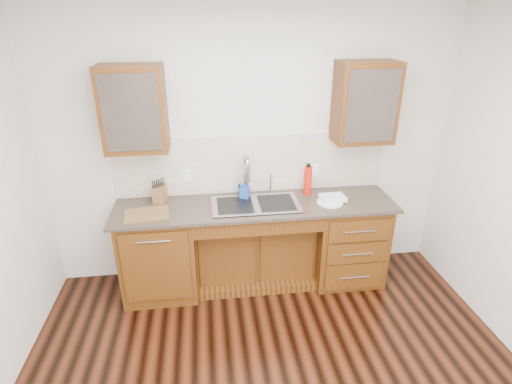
{
  "coord_description": "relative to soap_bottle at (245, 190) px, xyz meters",
  "views": [
    {
      "loc": [
        -0.45,
        -1.99,
        2.59
      ],
      "look_at": [
        0.0,
        1.4,
        1.05
      ],
      "focal_mm": 28.0,
      "sensor_mm": 36.0,
      "label": 1
    }
  ],
  "objects": [
    {
      "name": "sink",
      "position": [
        0.09,
        -0.16,
        -0.18
      ],
      "size": [
        0.84,
        0.46,
        0.19
      ],
      "primitive_type": "cube",
      "color": "#9E9EA5",
      "rests_on": "countertop"
    },
    {
      "name": "cup_left_a",
      "position": [
        -1.11,
        0.01,
        0.77
      ],
      "size": [
        0.12,
        0.12,
        0.09
      ],
      "primitive_type": "imported",
      "rotation": [
        0.0,
        0.0,
        -0.02
      ],
      "color": "white",
      "rests_on": "upper_cabinet_left"
    },
    {
      "name": "filter_tap",
      "position": [
        0.27,
        0.08,
        0.03
      ],
      "size": [
        0.02,
        0.02,
        0.24
      ],
      "primitive_type": "cylinder",
      "color": "#999993",
      "rests_on": "countertop"
    },
    {
      "name": "cup_right_a",
      "position": [
        0.99,
        0.01,
        0.77
      ],
      "size": [
        0.17,
        0.17,
        0.1
      ],
      "primitive_type": "imported",
      "rotation": [
        0.0,
        0.0,
        -0.43
      ],
      "color": "white",
      "rests_on": "upper_cabinet_right"
    },
    {
      "name": "faucet",
      "position": [
        0.02,
        0.07,
        0.11
      ],
      "size": [
        0.04,
        0.04,
        0.4
      ],
      "primitive_type": "cylinder",
      "color": "#999993",
      "rests_on": "countertop"
    },
    {
      "name": "outlet_left",
      "position": [
        -0.56,
        0.15,
        0.12
      ],
      "size": [
        0.08,
        0.01,
        0.12
      ],
      "primitive_type": "cube",
      "color": "white",
      "rests_on": "backsplash"
    },
    {
      "name": "outlet_right",
      "position": [
        0.74,
        0.15,
        0.12
      ],
      "size": [
        0.08,
        0.01,
        0.12
      ],
      "primitive_type": "cube",
      "color": "white",
      "rests_on": "backsplash"
    },
    {
      "name": "base_cabinet_center",
      "position": [
        0.09,
        -0.04,
        -0.65
      ],
      "size": [
        1.2,
        0.44,
        0.7
      ],
      "primitive_type": "cube",
      "color": "#593014",
      "rests_on": "ground"
    },
    {
      "name": "base_cabinet_right",
      "position": [
        1.04,
        -0.13,
        -0.56
      ],
      "size": [
        0.7,
        0.62,
        0.88
      ],
      "primitive_type": "cube",
      "color": "#593014",
      "rests_on": "ground"
    },
    {
      "name": "knife_block",
      "position": [
        -0.82,
        0.01,
        -0.01
      ],
      "size": [
        0.13,
        0.18,
        0.18
      ],
      "primitive_type": "cube",
      "rotation": [
        0.0,
        0.0,
        -0.24
      ],
      "color": "brown",
      "rests_on": "countertop"
    },
    {
      "name": "wall_back",
      "position": [
        0.09,
        0.23,
        0.35
      ],
      "size": [
        4.0,
        0.1,
        2.7
      ],
      "primitive_type": "cube",
      "color": "silver",
      "rests_on": "ground"
    },
    {
      "name": "base_cabinet_left",
      "position": [
        -0.86,
        -0.13,
        -0.56
      ],
      "size": [
        0.7,
        0.62,
        0.88
      ],
      "primitive_type": "cube",
      "color": "#593014",
      "rests_on": "ground"
    },
    {
      "name": "water_bottle",
      "position": [
        0.64,
        0.02,
        0.05
      ],
      "size": [
        0.09,
        0.09,
        0.29
      ],
      "primitive_type": "cylinder",
      "rotation": [
        0.0,
        0.0,
        -0.11
      ],
      "color": "red",
      "rests_on": "countertop"
    },
    {
      "name": "dish_towel",
      "position": [
        0.84,
        -0.18,
        -0.06
      ],
      "size": [
        0.25,
        0.19,
        0.04
      ],
      "primitive_type": "cube",
      "rotation": [
        0.0,
        0.0,
        0.05
      ],
      "color": "white",
      "rests_on": "plate"
    },
    {
      "name": "cutting_board",
      "position": [
        -0.92,
        -0.24,
        -0.08
      ],
      "size": [
        0.43,
        0.32,
        0.02
      ],
      "primitive_type": "cube",
      "rotation": [
        0.0,
        0.0,
        0.12
      ],
      "color": "brown",
      "rests_on": "countertop"
    },
    {
      "name": "backsplash",
      "position": [
        0.09,
        0.16,
        0.2
      ],
      "size": [
        2.7,
        0.02,
        0.59
      ],
      "primitive_type": "cube",
      "color": "beige",
      "rests_on": "wall_back"
    },
    {
      "name": "cup_left_b",
      "position": [
        -0.9,
        0.01,
        0.77
      ],
      "size": [
        0.14,
        0.14,
        0.1
      ],
      "primitive_type": "imported",
      "rotation": [
        0.0,
        0.0,
        -0.28
      ],
      "color": "white",
      "rests_on": "upper_cabinet_left"
    },
    {
      "name": "countertop",
      "position": [
        0.09,
        -0.15,
        -0.11
      ],
      "size": [
        2.7,
        0.65,
        0.03
      ],
      "primitive_type": "cube",
      "color": "#84705B",
      "rests_on": "base_cabinet_left"
    },
    {
      "name": "cup_right_b",
      "position": [
        1.22,
        0.01,
        0.77
      ],
      "size": [
        0.14,
        0.14,
        0.1
      ],
      "primitive_type": "imported",
      "rotation": [
        0.0,
        0.0,
        -0.34
      ],
      "color": "white",
      "rests_on": "upper_cabinet_right"
    },
    {
      "name": "plate",
      "position": [
        0.81,
        -0.22,
        -0.09
      ],
      "size": [
        0.32,
        0.32,
        0.01
      ],
      "primitive_type": "cylinder",
      "rotation": [
        0.0,
        0.0,
        0.33
      ],
      "color": "white",
      "rests_on": "countertop"
    },
    {
      "name": "soap_bottle",
      "position": [
        0.0,
        0.0,
        0.0
      ],
      "size": [
        0.11,
        0.11,
        0.19
      ],
      "primitive_type": "imported",
      "rotation": [
        0.0,
        0.0,
        -0.33
      ],
      "color": "blue",
      "rests_on": "countertop"
    },
    {
      "name": "upper_cabinet_left",
      "position": [
        -0.96,
        0.01,
        0.82
      ],
      "size": [
        0.55,
        0.34,
        0.75
      ],
      "primitive_type": "cube",
      "color": "#593014",
      "rests_on": "wall_back"
    },
    {
      "name": "upper_cabinet_right",
      "position": [
        1.14,
        0.01,
        0.82
      ],
      "size": [
        0.55,
        0.34,
        0.75
      ],
      "primitive_type": "cube",
      "color": "#593014",
      "rests_on": "wall_back"
    }
  ]
}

